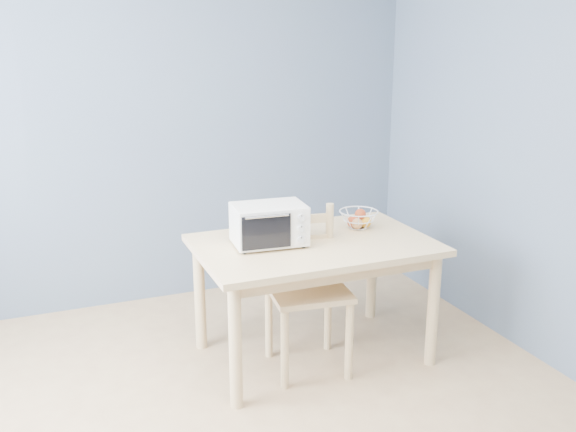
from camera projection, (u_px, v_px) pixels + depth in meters
name	position (u px, v px, depth m)	size (l,w,h in m)	color
room	(252.00, 202.00, 2.57)	(4.01, 4.51, 2.61)	tan
dining_table	(314.00, 258.00, 3.86)	(1.40, 0.90, 0.75)	#E1B687
toaster_oven	(266.00, 224.00, 3.74)	(0.44, 0.33, 0.25)	white
fruit_basket	(358.00, 219.00, 4.09)	(0.31, 0.31, 0.13)	silver
dining_chair	(306.00, 291.00, 3.81)	(0.50, 0.50, 0.96)	#E1B687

